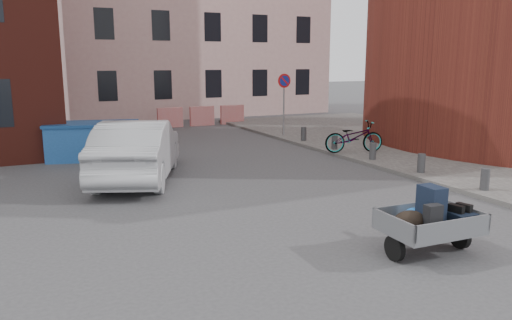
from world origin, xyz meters
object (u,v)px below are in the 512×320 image
dumpster (93,141)px  bicycle (354,137)px  trailer (429,221)px  silver_car (138,150)px

dumpster → bicycle: size_ratio=1.57×
trailer → bicycle: bicycle is taller
silver_car → bicycle: silver_car is taller
trailer → bicycle: (4.40, 8.10, 0.06)m
trailer → silver_car: size_ratio=0.36×
bicycle → dumpster: bearing=84.6°
trailer → dumpster: (-3.97, 11.45, 0.03)m
bicycle → trailer: bearing=167.9°
trailer → silver_car: (-3.26, 7.75, 0.24)m
bicycle → silver_car: bearing=109.0°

